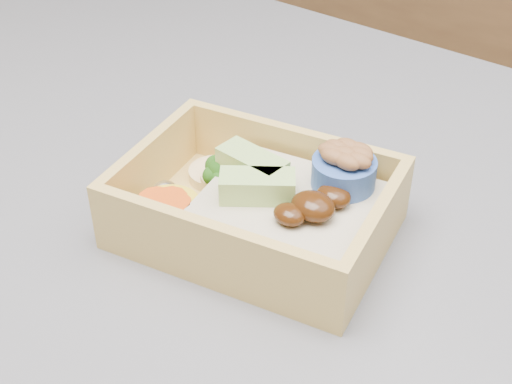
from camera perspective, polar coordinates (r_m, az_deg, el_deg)
The scene contains 1 object.
bento_box at distance 0.48m, azimuth 0.74°, elevation -1.13°, with size 0.20×0.16×0.07m.
Camera 1 is at (0.25, -0.33, 1.24)m, focal length 50.00 mm.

